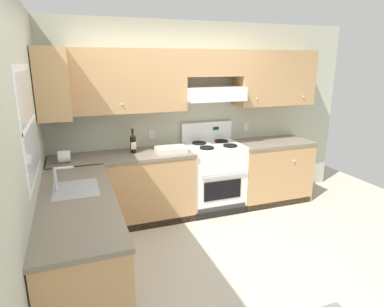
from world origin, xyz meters
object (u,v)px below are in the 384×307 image
(stove, at_px, (214,176))
(paper_towel_roll, at_px, (64,157))
(wine_bottle, at_px, (133,143))
(bowl, at_px, (171,150))

(stove, bearing_deg, paper_towel_roll, -176.86)
(wine_bottle, xyz_separation_m, paper_towel_roll, (-0.82, -0.16, -0.06))
(wine_bottle, bearing_deg, stove, -2.77)
(bowl, xyz_separation_m, paper_towel_roll, (-1.28, -0.03, 0.05))
(paper_towel_roll, bearing_deg, stove, 3.14)
(stove, xyz_separation_m, bowl, (-0.64, -0.07, 0.45))
(stove, xyz_separation_m, paper_towel_roll, (-1.92, -0.11, 0.50))
(wine_bottle, relative_size, bowl, 0.88)
(stove, relative_size, wine_bottle, 3.58)
(stove, relative_size, bowl, 3.14)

